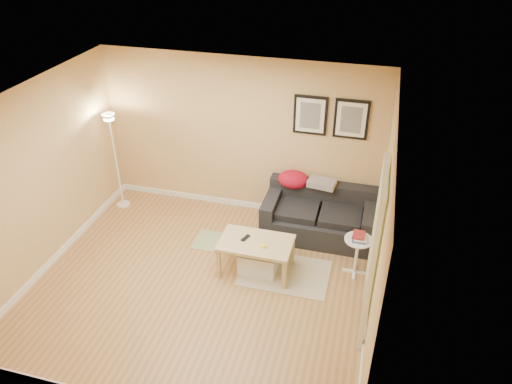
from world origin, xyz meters
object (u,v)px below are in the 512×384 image
Objects in this scene: storage_bin at (258,261)px; floor_lamp at (117,164)px; coffee_table at (256,256)px; book_stack at (359,236)px; sofa at (319,214)px; side_table at (356,256)px.

floor_lamp reaches higher than storage_bin.
coffee_table is 0.09m from storage_bin.
storage_bin is 0.32× the size of floor_lamp.
book_stack is 0.14× the size of floor_lamp.
coffee_table is at bearing -169.94° from book_stack.
book_stack is at bearing 10.55° from coffee_table.
floor_lamp is (-3.38, -0.03, 0.42)m from sofa.
book_stack is at bearing -49.97° from sofa.
sofa reaches higher than book_stack.
storage_bin is 2.96m from floor_lamp.
floor_lamp is (-2.69, 1.05, 0.63)m from storage_bin.
sofa is 1.01m from side_table.
side_table is at bearing -50.43° from sofa.
sofa is 1.31m from coffee_table.
side_table is (1.33, 0.30, 0.13)m from storage_bin.
book_stack is at bearing -10.31° from floor_lamp.
side_table is 0.35× the size of floor_lamp.
storage_bin is 0.93× the size of side_table.
coffee_table is 1.45m from book_stack.
storage_bin is (-0.69, -1.08, -0.21)m from sofa.
storage_bin is at bearing -21.23° from floor_lamp.
book_stack is (0.00, 0.01, 0.33)m from side_table.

